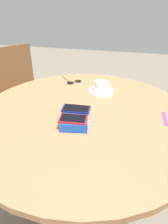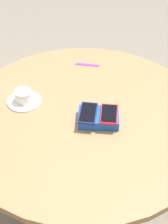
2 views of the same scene
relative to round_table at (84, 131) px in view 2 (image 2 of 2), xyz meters
name	(u,v)px [view 2 (image 2 of 2)]	position (x,y,z in m)	size (l,w,h in m)	color
ground_plane	(84,214)	(0.00, 0.00, -0.67)	(8.00, 8.00, 0.00)	gray
round_table	(84,131)	(0.00, 0.00, 0.00)	(1.14, 1.14, 0.78)	#2D2D2D
phone_box	(98,118)	(-0.07, 0.03, 0.12)	(0.19, 0.15, 0.04)	blue
phone_red	(109,114)	(-0.11, 0.03, 0.15)	(0.08, 0.13, 0.01)	red
phone_navy	(88,113)	(-0.02, 0.03, 0.15)	(0.08, 0.14, 0.01)	navy
saucer	(24,101)	(0.29, -0.04, 0.10)	(0.16, 0.16, 0.01)	white
coffee_cup	(23,95)	(0.30, -0.05, 0.14)	(0.09, 0.10, 0.06)	white
lanyard_strap	(87,65)	(0.05, -0.40, 0.10)	(0.13, 0.02, 0.00)	purple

